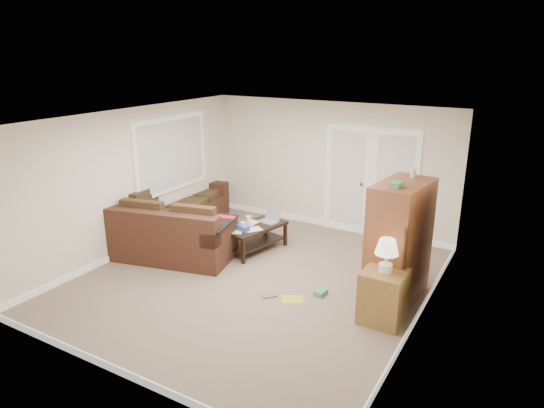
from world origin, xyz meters
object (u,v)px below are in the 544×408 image
Objects in this scene: sectional_sofa at (178,222)px; side_cabinet at (384,292)px; coffee_table at (256,237)px; tv_armoire at (399,241)px.

sectional_sofa is 4.25m from side_cabinet.
sectional_sofa is at bearing -154.25° from coffee_table.
coffee_table is at bearing 157.56° from side_cabinet.
side_cabinet reaches higher than sectional_sofa.
tv_armoire is 0.85m from side_cabinet.
sectional_sofa is 2.75× the size of side_cabinet.
coffee_table is 1.08× the size of side_cabinet.
sectional_sofa reaches higher than coffee_table.
sectional_sofa is 1.53m from coffee_table.
tv_armoire is 1.60× the size of side_cabinet.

